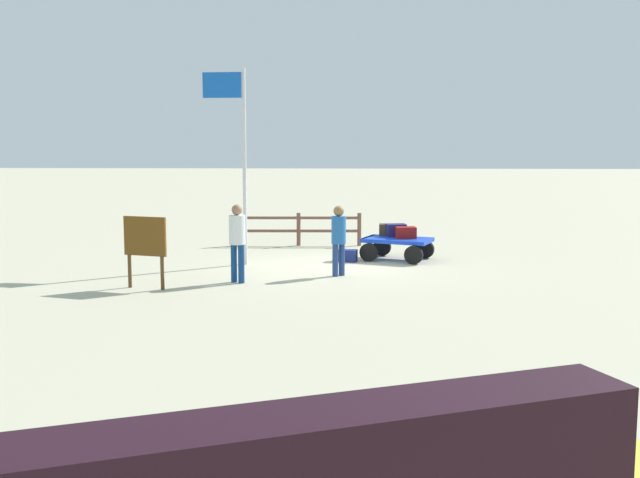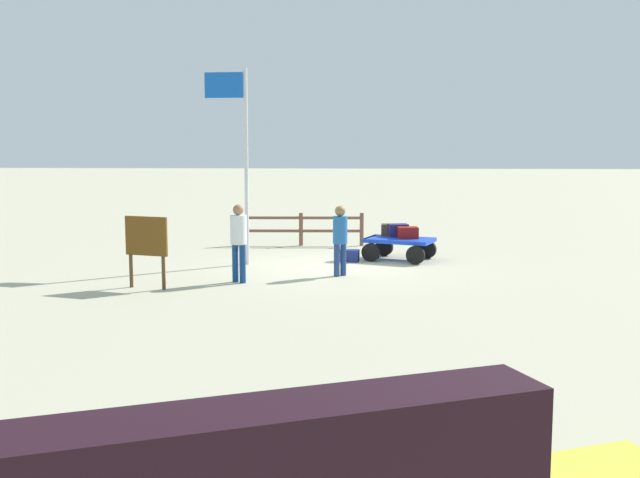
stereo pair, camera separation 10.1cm
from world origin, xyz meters
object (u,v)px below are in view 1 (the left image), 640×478
at_px(suitcase_dark, 406,233).
at_px(suitcase_maroon, 396,230).
at_px(luggage_cart, 397,244).
at_px(suitcase_grey, 389,230).
at_px(worker_lead, 237,236).
at_px(flagpole, 238,145).
at_px(suitcase_olive, 346,256).
at_px(signboard, 145,242).
at_px(worker_trailing, 339,235).

bearing_deg(suitcase_dark, suitcase_maroon, -56.64).
xyz_separation_m(luggage_cart, suitcase_grey, (0.18, -0.58, 0.31)).
xyz_separation_m(luggage_cart, worker_lead, (3.78, 3.44, 0.63)).
distance_m(suitcase_grey, suitcase_dark, 0.72).
xyz_separation_m(suitcase_grey, suitcase_maroon, (-0.18, 0.22, 0.01)).
distance_m(suitcase_dark, worker_lead, 5.30).
xyz_separation_m(worker_lead, flagpole, (0.30, -2.54, 2.00)).
bearing_deg(suitcase_grey, suitcase_maroon, 128.99).
relative_size(suitcase_grey, suitcase_maroon, 0.96).
xyz_separation_m(luggage_cart, suitcase_olive, (1.35, 0.35, -0.27)).
distance_m(suitcase_dark, suitcase_olive, 1.73).
bearing_deg(suitcase_grey, suitcase_dark, 125.59).
relative_size(worker_lead, signboard, 1.13).
bearing_deg(signboard, suitcase_dark, -144.48).
relative_size(luggage_cart, flagpole, 0.41).
height_order(suitcase_dark, signboard, signboard).
relative_size(worker_lead, flagpole, 0.36).
bearing_deg(luggage_cart, worker_lead, 42.38).
distance_m(suitcase_grey, worker_trailing, 3.36).
bearing_deg(suitcase_olive, flagpole, 11.37).
relative_size(suitcase_olive, signboard, 0.40).
relative_size(suitcase_grey, signboard, 0.35).
height_order(luggage_cart, suitcase_olive, luggage_cart).
relative_size(suitcase_grey, suitcase_dark, 0.98).
bearing_deg(flagpole, suitcase_maroon, -162.84).
bearing_deg(worker_trailing, suitcase_olive, -94.28).
bearing_deg(flagpole, signboard, 64.49).
relative_size(suitcase_maroon, signboard, 0.36).
xyz_separation_m(suitcase_grey, suitcase_dark, (-0.42, 0.58, -0.00)).
height_order(flagpole, signboard, flagpole).
height_order(worker_lead, worker_trailing, worker_lead).
height_order(luggage_cart, worker_trailing, worker_trailing).
xyz_separation_m(suitcase_maroon, worker_trailing, (1.51, 2.85, 0.22)).
height_order(suitcase_maroon, suitcase_olive, suitcase_maroon).
distance_m(luggage_cart, signboard, 7.08).
bearing_deg(suitcase_dark, suitcase_olive, 12.33).
bearing_deg(suitcase_olive, suitcase_grey, -141.56).
distance_m(suitcase_grey, worker_lead, 5.41).
bearing_deg(suitcase_dark, signboard, 35.52).
xyz_separation_m(suitcase_grey, worker_lead, (3.60, 4.02, 0.31)).
bearing_deg(suitcase_olive, suitcase_dark, -167.67).
bearing_deg(signboard, flagpole, -115.51).
height_order(worker_lead, signboard, worker_lead).
height_order(suitcase_maroon, suitcase_dark, suitcase_maroon).
xyz_separation_m(suitcase_dark, flagpole, (4.32, 0.90, 2.32)).
relative_size(suitcase_olive, worker_lead, 0.36).
distance_m(worker_lead, worker_trailing, 2.45).
xyz_separation_m(suitcase_dark, worker_trailing, (1.75, 2.49, 0.24)).
bearing_deg(suitcase_dark, worker_lead, 40.60).
relative_size(suitcase_maroon, worker_trailing, 0.34).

